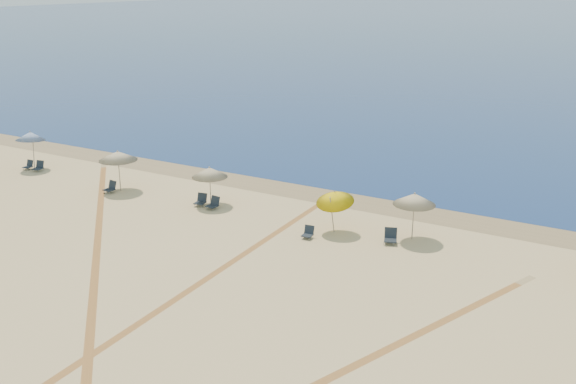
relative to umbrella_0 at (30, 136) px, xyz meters
name	(u,v)px	position (x,y,z in m)	size (l,w,h in m)	color
wet_sand	(321,194)	(19.24, 4.62, -2.23)	(500.00, 500.00, 0.00)	olive
umbrella_0	(30,136)	(0.00, 0.00, 0.00)	(1.90, 1.94, 2.59)	gray
umbrella_1	(118,156)	(8.34, -0.63, -0.09)	(2.28, 2.28, 2.48)	gray
umbrella_2	(210,172)	(14.61, -0.06, -0.34)	(2.00, 2.00, 2.24)	gray
umbrella_3	(335,197)	(22.47, -0.41, -0.37)	(1.90, 1.98, 2.39)	gray
umbrella_4	(414,199)	(26.19, 0.66, -0.16)	(2.05, 2.05, 2.41)	gray
chair_0	(29,165)	(-0.21, -0.27, -1.97)	(0.53, 0.61, 0.61)	black
chair_1	(39,166)	(0.71, -0.21, -1.94)	(0.66, 0.74, 0.67)	black
chair_2	(111,187)	(8.11, -1.21, -1.93)	(0.63, 0.72, 0.68)	black
chair_3	(201,200)	(14.23, -0.45, -1.93)	(0.65, 0.74, 0.68)	black
chair_4	(214,203)	(15.15, -0.53, -1.93)	(0.63, 0.72, 0.68)	black
chair_5	(308,233)	(21.69, -1.69, -1.97)	(0.54, 0.61, 0.60)	black
chair_6	(391,237)	(25.44, -0.31, -1.92)	(0.80, 0.86, 0.72)	black
tire_tracks	(161,307)	(19.99, -10.73, -2.23)	(52.17, 45.93, 0.00)	tan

